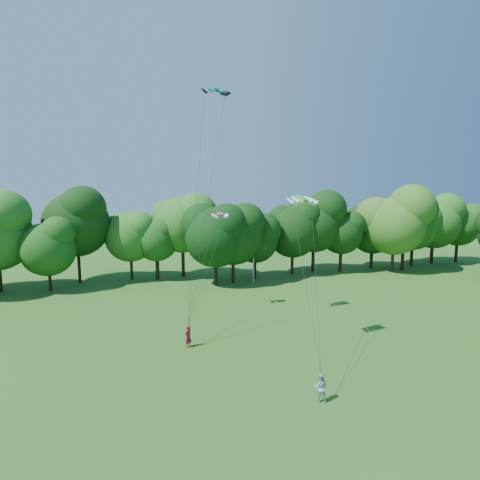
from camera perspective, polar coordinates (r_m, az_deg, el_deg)
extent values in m
plane|color=#275818|center=(22.68, 11.44, -27.10)|extent=(160.00, 160.00, 0.00)
cylinder|color=#AFB0A7|center=(52.51, 2.08, -2.38)|extent=(0.19, 0.19, 7.63)
cube|color=#AFB0A7|center=(52.01, 2.09, 1.56)|extent=(1.43, 0.70, 0.08)
imported|color=maroon|center=(32.10, -7.92, -14.32)|extent=(0.80, 0.79, 1.86)
imported|color=#92B0CB|center=(25.11, 12.21, -21.07)|extent=(1.07, 0.98, 1.77)
cube|color=#057FA2|center=(35.50, -3.88, 22.04)|extent=(2.65, 1.57, 0.54)
cube|color=green|center=(30.12, 9.45, 6.33)|extent=(2.59, 1.62, 0.54)
cube|color=#DC3D77|center=(39.13, -3.03, 3.98)|extent=(1.76, 0.87, 0.30)
cylinder|color=black|center=(51.30, -3.72, -4.40)|extent=(0.41, 0.41, 4.51)
ellipsoid|color=black|center=(50.42, -3.78, 2.23)|extent=(9.03, 9.03, 9.85)
cylinder|color=#2F2112|center=(64.21, 22.24, -2.30)|extent=(0.53, 0.53, 5.03)
ellipsoid|color=#325D1C|center=(63.48, 22.54, 3.61)|extent=(10.06, 10.06, 10.98)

